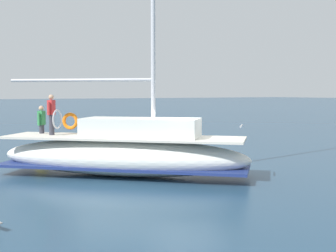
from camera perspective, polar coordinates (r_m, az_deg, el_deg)
The scene contains 3 objects.
ground_plane at distance 17.20m, azimuth 2.26°, elevation -6.29°, with size 400.00×400.00×0.00m, color navy.
main_sailboat at distance 17.26m, azimuth -5.46°, elevation -3.21°, with size 8.36×8.60×13.01m.
mooring_buoy at distance 22.24m, azimuth -15.48°, elevation -3.50°, with size 0.68×0.68×0.94m.
Camera 1 is at (14.13, -9.29, 3.14)m, focal length 48.85 mm.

